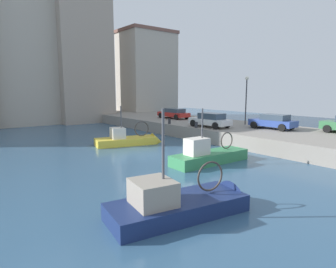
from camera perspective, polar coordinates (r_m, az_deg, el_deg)
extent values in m
plane|color=#335675|center=(21.22, -5.11, -4.15)|extent=(80.00, 80.00, 0.00)
cube|color=gray|center=(28.94, 14.26, 0.28)|extent=(9.00, 56.00, 1.20)
cube|color=gold|center=(25.32, -8.26, -2.10)|extent=(5.44, 3.07, 1.23)
cone|color=gold|center=(26.25, -2.13, -1.63)|extent=(1.28, 1.85, 1.69)
cube|color=#9E7A51|center=(25.22, -8.29, -0.86)|extent=(5.21, 2.87, 0.08)
cube|color=beige|center=(24.96, -9.89, 0.17)|extent=(1.38, 1.55, 0.93)
cylinder|color=#4C4C51|center=(24.92, -9.21, 2.25)|extent=(0.10, 0.10, 2.79)
torus|color=#3F3833|center=(25.53, -5.22, 1.04)|extent=(1.29, 0.40, 1.31)
sphere|color=white|center=(25.90, -12.18, -1.55)|extent=(0.32, 0.32, 0.32)
cube|color=#388951|center=(19.13, 8.21, -5.63)|extent=(5.64, 1.82, 1.40)
cone|color=#388951|center=(21.41, 14.23, -4.27)|extent=(0.95, 1.51, 1.48)
cube|color=#B2A893|center=(18.98, 8.25, -3.78)|extent=(5.42, 1.69, 0.08)
cube|color=beige|center=(18.09, 5.70, -2.50)|extent=(1.45, 1.04, 1.07)
cylinder|color=#4C4C51|center=(18.23, 6.73, 0.41)|extent=(0.10, 0.10, 2.93)
torus|color=#3F3833|center=(19.97, 11.49, -1.25)|extent=(1.15, 0.12, 1.14)
sphere|color=white|center=(18.64, 2.57, -5.26)|extent=(0.32, 0.32, 0.32)
cube|color=navy|center=(11.41, 1.97, -15.68)|extent=(5.58, 2.89, 1.28)
cone|color=navy|center=(13.10, 13.60, -12.62)|extent=(1.19, 1.98, 1.86)
cube|color=#B2A893|center=(11.18, 1.98, -12.98)|extent=(5.34, 2.69, 0.08)
cube|color=gray|center=(10.53, -3.02, -11.49)|extent=(1.63, 1.71, 0.92)
cylinder|color=#4C4C51|center=(10.36, -0.96, -4.62)|extent=(0.10, 0.10, 3.49)
torus|color=#3F3833|center=(11.74, 8.31, -8.24)|extent=(1.23, 0.28, 1.24)
sphere|color=white|center=(11.62, -8.00, -14.24)|extent=(0.32, 0.32, 0.32)
cube|color=red|center=(35.72, 1.07, 3.91)|extent=(1.74, 4.40, 0.50)
cube|color=#384756|center=(35.52, 1.30, 4.67)|extent=(1.51, 2.47, 0.47)
cylinder|color=black|center=(36.36, -1.45, 3.68)|extent=(0.23, 0.64, 0.64)
cylinder|color=black|center=(37.40, 0.56, 3.82)|extent=(0.23, 0.64, 0.64)
cylinder|color=black|center=(34.08, 1.63, 3.34)|extent=(0.23, 0.64, 0.64)
cylinder|color=black|center=(35.19, 3.68, 3.50)|extent=(0.23, 0.64, 0.64)
cylinder|color=black|center=(27.21, 28.84, 0.90)|extent=(0.22, 0.64, 0.64)
cylinder|color=black|center=(28.80, 30.16, 1.17)|extent=(0.22, 0.64, 0.64)
cube|color=#334C9E|center=(27.77, 19.89, 2.08)|extent=(1.98, 4.06, 0.57)
cube|color=#384756|center=(27.62, 20.31, 3.14)|extent=(1.67, 2.30, 0.50)
cylinder|color=black|center=(27.70, 16.56, 1.74)|extent=(0.26, 0.65, 0.64)
cylinder|color=black|center=(29.20, 18.37, 2.00)|extent=(0.26, 0.65, 0.64)
cylinder|color=black|center=(26.41, 21.53, 1.17)|extent=(0.26, 0.65, 0.64)
cylinder|color=black|center=(27.97, 23.15, 1.46)|extent=(0.26, 0.65, 0.64)
cube|color=silver|center=(27.67, 8.23, 2.45)|extent=(1.78, 4.16, 0.53)
cube|color=#384756|center=(27.48, 8.57, 3.53)|extent=(1.52, 2.35, 0.54)
cylinder|color=black|center=(28.04, 4.98, 2.15)|extent=(0.24, 0.65, 0.64)
cylinder|color=black|center=(29.22, 7.22, 2.38)|extent=(0.24, 0.65, 0.64)
cylinder|color=black|center=(26.18, 9.33, 1.60)|extent=(0.24, 0.65, 0.64)
cylinder|color=black|center=(27.44, 11.53, 1.86)|extent=(0.24, 0.65, 0.64)
cylinder|color=#2D2D33|center=(27.06, 5.59, 1.81)|extent=(0.28, 0.28, 0.55)
cylinder|color=#2D2D33|center=(30.05, 0.29, 2.53)|extent=(0.28, 0.28, 0.55)
cylinder|color=#38383D|center=(30.31, 15.10, 6.03)|extent=(0.12, 0.12, 4.50)
sphere|color=#F2EACC|center=(30.30, 15.29, 10.57)|extent=(0.36, 0.36, 0.36)
cube|color=#B2A899|center=(50.23, -4.20, 11.27)|extent=(8.45, 6.51, 13.93)
cube|color=brown|center=(51.07, -4.29, 19.38)|extent=(8.79, 6.77, 0.50)
cube|color=#A39384|center=(45.69, -17.08, 15.96)|extent=(7.52, 7.23, 21.52)
cube|color=#B2A899|center=(44.48, -26.51, 13.58)|extent=(8.75, 6.24, 18.34)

